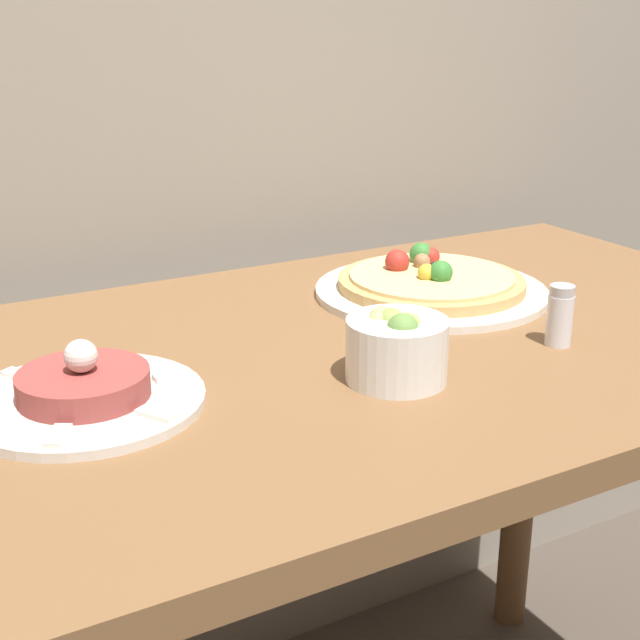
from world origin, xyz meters
TOP-DOWN VIEW (x-y plane):
  - dining_table at (0.00, 0.35)m, footprint 1.21×0.70m
  - pizza_plate at (0.17, 0.45)m, footprint 0.32×0.32m
  - tartare_plate at (-0.34, 0.33)m, footprint 0.24×0.24m
  - small_bowl at (-0.03, 0.23)m, footprint 0.11×0.11m
  - salt_shaker at (0.19, 0.23)m, footprint 0.03×0.03m

SIDE VIEW (x-z plane):
  - dining_table at x=0.00m, z-range 0.27..1.07m
  - tartare_plate at x=-0.34m, z-range 0.78..0.85m
  - pizza_plate at x=0.17m, z-range 0.78..0.84m
  - salt_shaker at x=0.19m, z-range 0.80..0.87m
  - small_bowl at x=-0.03m, z-range 0.79..0.87m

